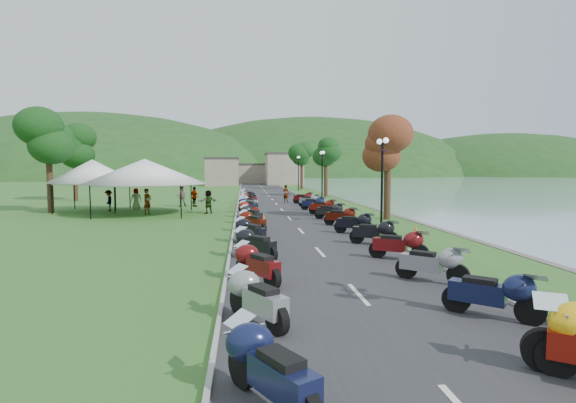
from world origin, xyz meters
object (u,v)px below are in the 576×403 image
object	(u,v)px
pedestrian_a	(148,215)
pedestrian_b	(181,206)
pedestrian_c	(109,211)
vendor_tent_main	(145,187)

from	to	relation	value
pedestrian_a	pedestrian_b	xyz separation A→B (m)	(1.49, 6.68, 0.00)
pedestrian_a	pedestrian_b	distance (m)	6.85
pedestrian_a	pedestrian_c	distance (m)	4.52
pedestrian_c	vendor_tent_main	bearing A→B (deg)	45.56
pedestrian_b	pedestrian_c	xyz separation A→B (m)	(-4.99, -3.83, 0.00)
vendor_tent_main	pedestrian_a	size ratio (longest dim) A/B	3.11
vendor_tent_main	pedestrian_c	world-z (taller)	vendor_tent_main
pedestrian_b	pedestrian_c	bearing A→B (deg)	26.32
vendor_tent_main	pedestrian_a	xyz separation A→B (m)	(0.14, -0.15, -2.00)
pedestrian_c	pedestrian_a	bearing A→B (deg)	45.24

